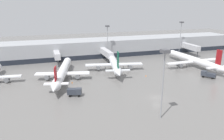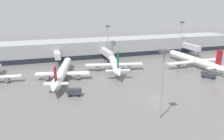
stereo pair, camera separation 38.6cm
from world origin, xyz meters
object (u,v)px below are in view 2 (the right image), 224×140
(parked_jet_2, at_px, (194,60))
(service_truck_1, at_px, (208,74))
(parked_jet_3, at_px, (62,72))
(apron_light_mast_0, at_px, (182,29))
(service_truck_0, at_px, (74,91))
(traffic_cone_0, at_px, (146,76))
(traffic_cone_1, at_px, (72,82))
(apron_light_mast_1, at_px, (108,33))
(parked_jet_0, at_px, (114,63))
(apron_light_mast_2, at_px, (164,65))

(parked_jet_2, bearing_deg, service_truck_1, 159.46)
(parked_jet_3, distance_m, service_truck_1, 55.97)
(parked_jet_2, distance_m, parked_jet_3, 58.81)
(service_truck_1, distance_m, apron_light_mast_0, 45.13)
(parked_jet_2, distance_m, service_truck_0, 59.51)
(parked_jet_3, distance_m, service_truck_0, 17.40)
(traffic_cone_0, bearing_deg, parked_jet_2, 13.10)
(traffic_cone_1, height_order, apron_light_mast_1, apron_light_mast_1)
(service_truck_1, xyz_separation_m, traffic_cone_0, (-22.01, 9.05, -1.16))
(service_truck_0, distance_m, apron_light_mast_1, 49.95)
(parked_jet_0, relative_size, parked_jet_2, 0.89)
(service_truck_0, relative_size, apron_light_mast_2, 0.27)
(parked_jet_2, distance_m, apron_light_mast_0, 29.41)
(parked_jet_0, distance_m, service_truck_1, 37.75)
(traffic_cone_0, xyz_separation_m, traffic_cone_1, (-29.00, 1.18, 0.03))
(parked_jet_2, distance_m, apron_light_mast_1, 43.28)
(traffic_cone_0, xyz_separation_m, apron_light_mast_1, (-6.44, 31.46, 13.58))
(traffic_cone_1, height_order, apron_light_mast_2, apron_light_mast_2)
(parked_jet_3, distance_m, traffic_cone_0, 32.52)
(parked_jet_2, relative_size, apron_light_mast_0, 2.18)
(apron_light_mast_2, bearing_deg, parked_jet_2, 44.26)
(parked_jet_0, height_order, apron_light_mast_2, apron_light_mast_2)
(parked_jet_2, height_order, apron_light_mast_2, apron_light_mast_2)
(apron_light_mast_1, relative_size, apron_light_mast_2, 1.00)
(apron_light_mast_0, bearing_deg, parked_jet_0, -156.90)
(apron_light_mast_0, distance_m, apron_light_mast_1, 43.23)
(parked_jet_0, distance_m, parked_jet_2, 36.83)
(traffic_cone_1, distance_m, apron_light_mast_0, 73.83)
(apron_light_mast_0, bearing_deg, service_truck_0, -147.53)
(traffic_cone_0, bearing_deg, apron_light_mast_1, 101.58)
(traffic_cone_1, bearing_deg, service_truck_1, -11.34)
(parked_jet_2, relative_size, service_truck_0, 8.57)
(parked_jet_2, relative_size, service_truck_1, 7.42)
(apron_light_mast_1, height_order, apron_light_mast_2, apron_light_mast_2)
(service_truck_1, distance_m, apron_light_mast_2, 42.12)
(parked_jet_3, height_order, service_truck_1, parked_jet_3)
(parked_jet_0, distance_m, service_truck_0, 30.71)
(parked_jet_2, relative_size, apron_light_mast_2, 2.28)
(service_truck_1, relative_size, apron_light_mast_0, 0.29)
(parked_jet_2, height_order, traffic_cone_1, parked_jet_2)
(parked_jet_0, xyz_separation_m, traffic_cone_0, (9.36, -11.88, -2.86))
(parked_jet_0, bearing_deg, service_truck_1, -111.82)
(service_truck_0, height_order, apron_light_mast_0, apron_light_mast_0)
(traffic_cone_0, relative_size, apron_light_mast_2, 0.03)
(parked_jet_2, relative_size, apron_light_mast_1, 2.29)
(parked_jet_0, bearing_deg, traffic_cone_1, 130.47)
(parked_jet_3, height_order, apron_light_mast_1, apron_light_mast_1)
(service_truck_0, distance_m, apron_light_mast_0, 80.10)
(parked_jet_3, relative_size, traffic_cone_0, 71.93)
(traffic_cone_1, bearing_deg, parked_jet_2, 5.21)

